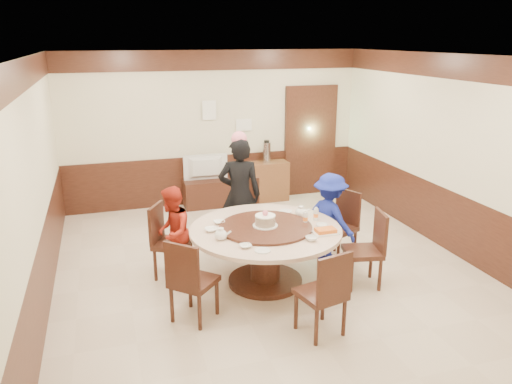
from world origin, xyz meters
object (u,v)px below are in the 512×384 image
object	(u,v)px
thermos	(267,152)
person_blue	(330,218)
person_red	(172,233)
person_standing	(240,195)
banquet_table	(265,244)
shrimp_platter	(326,231)
tv_stand	(207,193)
side_cabinet	(267,181)
birthday_cake	(265,220)
television	(206,168)

from	to	relation	value
thermos	person_blue	bearing A→B (deg)	-90.83
person_red	person_blue	world-z (taller)	person_blue
person_standing	banquet_table	bearing A→B (deg)	107.48
person_standing	shrimp_platter	distance (m)	1.65
person_standing	person_red	bearing A→B (deg)	45.22
tv_stand	side_cabinet	xyz separation A→B (m)	(1.17, 0.03, 0.12)
shrimp_platter	side_cabinet	distance (m)	3.68
thermos	person_standing	bearing A→B (deg)	-117.76
person_standing	birthday_cake	size ratio (longest dim) A/B	5.40
person_standing	person_blue	bearing A→B (deg)	160.86
person_blue	side_cabinet	xyz separation A→B (m)	(0.04, 2.88, -0.26)
tv_stand	side_cabinet	size ratio (longest dim) A/B	1.06
person_standing	person_blue	size ratio (longest dim) A/B	1.32
television	shrimp_platter	bearing A→B (deg)	102.89
person_standing	thermos	xyz separation A→B (m)	(1.11, 2.11, 0.10)
tv_stand	television	xyz separation A→B (m)	(-0.00, 0.00, 0.48)
banquet_table	person_blue	bearing A→B (deg)	19.11
banquet_table	television	size ratio (longest dim) A/B	2.32
person_standing	tv_stand	xyz separation A→B (m)	(-0.06, 2.08, -0.59)
birthday_cake	tv_stand	size ratio (longest dim) A/B	0.37
banquet_table	tv_stand	size ratio (longest dim) A/B	2.22
side_cabinet	thermos	bearing A→B (deg)	180.00
banquet_table	tv_stand	distance (m)	3.23
person_standing	person_red	distance (m)	1.23
person_blue	thermos	distance (m)	2.90
person_standing	person_blue	world-z (taller)	person_standing
banquet_table	thermos	world-z (taller)	thermos
person_red	birthday_cake	xyz separation A→B (m)	(1.08, -0.55, 0.25)
person_blue	shrimp_platter	distance (m)	0.87
tv_stand	banquet_table	bearing A→B (deg)	-88.63
birthday_cake	television	size ratio (longest dim) A/B	0.38
person_standing	birthday_cake	bearing A→B (deg)	107.19
birthday_cake	side_cabinet	xyz separation A→B (m)	(1.10, 3.25, -0.48)
person_red	thermos	size ratio (longest dim) A/B	3.19
person_standing	birthday_cake	distance (m)	1.13
banquet_table	birthday_cake	world-z (taller)	birthday_cake
tv_stand	side_cabinet	distance (m)	1.18
shrimp_platter	side_cabinet	size ratio (longest dim) A/B	0.38
television	person_red	bearing A→B (deg)	71.00
person_standing	thermos	distance (m)	2.39
shrimp_platter	tv_stand	bearing A→B (deg)	101.22
banquet_table	thermos	distance (m)	3.45
side_cabinet	birthday_cake	bearing A→B (deg)	-108.72
birthday_cake	person_standing	bearing A→B (deg)	90.66
tv_stand	television	distance (m)	0.48
banquet_table	shrimp_platter	distance (m)	0.78
thermos	tv_stand	bearing A→B (deg)	-178.53
person_red	television	distance (m)	2.85
tv_stand	thermos	world-z (taller)	thermos
birthday_cake	shrimp_platter	world-z (taller)	birthday_cake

